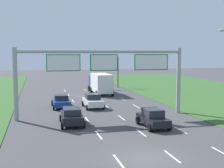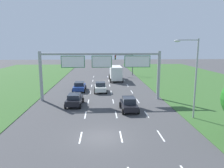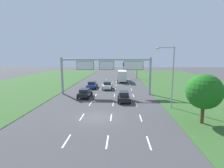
% 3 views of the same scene
% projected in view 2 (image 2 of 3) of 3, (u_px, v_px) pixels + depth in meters
% --- Properties ---
extents(ground_plane, '(200.00, 200.00, 0.00)m').
position_uv_depth(ground_plane, '(101.00, 137.00, 18.88)').
color(ground_plane, '#424244').
extents(lane_dashes_inner_left, '(0.14, 56.40, 0.01)m').
position_uv_depth(lane_dashes_inner_left, '(87.00, 108.00, 27.63)').
color(lane_dashes_inner_left, white).
rests_on(lane_dashes_inner_left, ground_plane).
extents(lane_dashes_inner_right, '(0.14, 56.40, 0.01)m').
position_uv_depth(lane_dashes_inner_right, '(115.00, 107.00, 27.81)').
color(lane_dashes_inner_right, white).
rests_on(lane_dashes_inner_right, ground_plane).
extents(lane_dashes_slip, '(0.14, 56.40, 0.01)m').
position_uv_depth(lane_dashes_slip, '(142.00, 107.00, 27.99)').
color(lane_dashes_slip, white).
rests_on(lane_dashes_slip, ground_plane).
extents(car_near_red, '(2.18, 4.05, 1.65)m').
position_uv_depth(car_near_red, '(100.00, 87.00, 36.72)').
color(car_near_red, white).
rests_on(car_near_red, ground_plane).
extents(car_lead_silver, '(2.06, 4.10, 1.62)m').
position_uv_depth(car_lead_silver, '(129.00, 104.00, 26.39)').
color(car_lead_silver, black).
rests_on(car_lead_silver, ground_plane).
extents(car_mid_lane, '(2.20, 4.20, 1.56)m').
position_uv_depth(car_mid_lane, '(74.00, 100.00, 28.53)').
color(car_mid_lane, black).
rests_on(car_mid_lane, ground_plane).
extents(car_far_ahead, '(2.15, 4.37, 1.54)m').
position_uv_depth(car_far_ahead, '(79.00, 86.00, 37.61)').
color(car_far_ahead, navy).
rests_on(car_far_ahead, ground_plane).
extents(box_truck, '(2.74, 8.19, 3.21)m').
position_uv_depth(box_truck, '(115.00, 73.00, 48.53)').
color(box_truck, navy).
rests_on(box_truck, ground_plane).
extents(sign_gantry, '(17.24, 0.44, 7.00)m').
position_uv_depth(sign_gantry, '(102.00, 66.00, 30.86)').
color(sign_gantry, '#9EA0A5').
rests_on(sign_gantry, ground_plane).
extents(traffic_light_mast, '(4.76, 0.49, 5.60)m').
position_uv_depth(traffic_light_mast, '(125.00, 60.00, 56.03)').
color(traffic_light_mast, '#47494F').
rests_on(traffic_light_mast, ground_plane).
extents(street_lamp, '(2.61, 0.32, 8.50)m').
position_uv_depth(street_lamp, '(193.00, 72.00, 22.76)').
color(street_lamp, '#9EA0A5').
rests_on(street_lamp, ground_plane).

